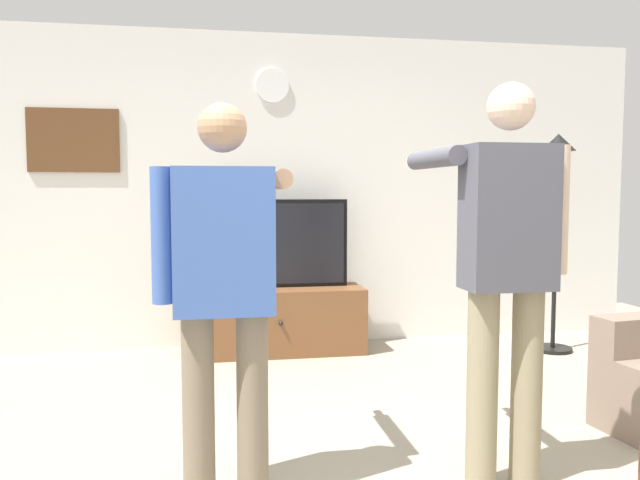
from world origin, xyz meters
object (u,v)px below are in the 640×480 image
Objects in this scene: television at (276,243)px; floor_lamp at (557,197)px; tv_stand at (277,320)px; framed_picture at (74,140)px; wall_clock at (272,86)px; person_standing_nearer_couch at (506,261)px; person_standing_nearer_lamp at (224,277)px.

television is 0.66× the size of floor_lamp.
framed_picture reaches higher than tv_stand.
wall_clock is 0.16× the size of person_standing_nearer_couch.
tv_stand is 5.01× the size of wall_clock.
framed_picture is at bearing 129.85° from person_standing_nearer_couch.
wall_clock is 3.06m from person_standing_nearer_lamp.
wall_clock reaches higher than person_standing_nearer_lamp.
wall_clock is 3.20m from person_standing_nearer_couch.
framed_picture is 0.40× the size of person_standing_nearer_couch.
framed_picture is at bearing 171.35° from television.
tv_stand is at bearing 78.56° from person_standing_nearer_lamp.
wall_clock is at bearing -0.18° from framed_picture.
floor_lamp is (3.94, -0.66, -0.46)m from framed_picture.
floor_lamp is at bearing -9.56° from framed_picture.
television is 0.70× the size of person_standing_nearer_lamp.
floor_lamp is 1.00× the size of person_standing_nearer_couch.
person_standing_nearer_lamp is (1.14, -2.74, -0.78)m from framed_picture.
floor_lamp is (2.30, -0.37, 1.03)m from tv_stand.
person_standing_nearer_lamp is at bearing -100.26° from wall_clock.
person_standing_nearer_couch is at bearing -75.19° from wall_clock.
television is 2.73m from person_standing_nearer_couch.
framed_picture is 0.42× the size of person_standing_nearer_lamp.
person_standing_nearer_couch reaches higher than floor_lamp.
television is at bearing 169.80° from floor_lamp.
person_standing_nearer_lamp is at bearing -101.44° from tv_stand.
floor_lamp is at bearing 36.66° from person_standing_nearer_lamp.
floor_lamp is at bearing -10.20° from television.
person_standing_nearer_couch is at bearing -125.05° from floor_lamp.
person_standing_nearer_lamp is (-0.50, -2.50, 0.07)m from television.
person_standing_nearer_lamp is (-2.80, -2.08, -0.32)m from floor_lamp.
framed_picture is at bearing 179.82° from wall_clock.
person_standing_nearer_lamp is (-0.50, -2.45, 0.71)m from tv_stand.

